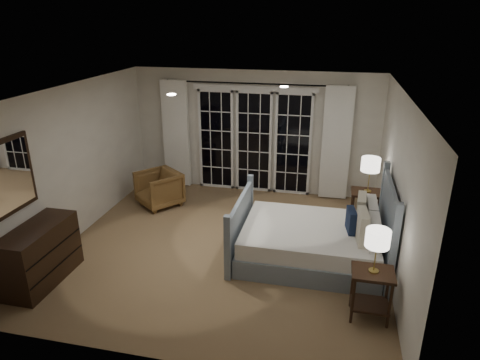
% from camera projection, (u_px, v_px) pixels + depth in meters
% --- Properties ---
extents(floor, '(5.00, 5.00, 0.00)m').
position_uv_depth(floor, '(224.00, 246.00, 6.90)').
color(floor, olive).
rests_on(floor, ground).
extents(ceiling, '(5.00, 5.00, 0.00)m').
position_uv_depth(ceiling, '(222.00, 91.00, 6.00)').
color(ceiling, white).
rests_on(ceiling, wall_back).
extents(wall_left, '(0.02, 5.00, 2.50)m').
position_uv_depth(wall_left, '(75.00, 162.00, 6.96)').
color(wall_left, silver).
rests_on(wall_left, floor).
extents(wall_right, '(0.02, 5.00, 2.50)m').
position_uv_depth(wall_right, '(397.00, 188.00, 5.94)').
color(wall_right, silver).
rests_on(wall_right, floor).
extents(wall_back, '(5.00, 0.02, 2.50)m').
position_uv_depth(wall_back, '(254.00, 132.00, 8.72)').
color(wall_back, silver).
rests_on(wall_back, floor).
extents(wall_front, '(5.00, 0.02, 2.50)m').
position_uv_depth(wall_front, '(159.00, 261.00, 4.17)').
color(wall_front, silver).
rests_on(wall_front, floor).
extents(french_doors, '(2.50, 0.04, 2.20)m').
position_uv_depth(french_doors, '(254.00, 141.00, 8.74)').
color(french_doors, black).
rests_on(french_doors, wall_back).
extents(curtain_rod, '(3.50, 0.03, 0.03)m').
position_uv_depth(curtain_rod, '(254.00, 84.00, 8.27)').
color(curtain_rod, black).
rests_on(curtain_rod, wall_back).
extents(curtain_left, '(0.55, 0.10, 2.25)m').
position_uv_depth(curtain_left, '(176.00, 134.00, 8.98)').
color(curtain_left, white).
rests_on(curtain_left, curtain_rod).
extents(curtain_right, '(0.55, 0.10, 2.25)m').
position_uv_depth(curtain_right, '(336.00, 144.00, 8.32)').
color(curtain_right, white).
rests_on(curtain_right, curtain_rod).
extents(downlight_a, '(0.12, 0.12, 0.01)m').
position_uv_depth(downlight_a, '(284.00, 87.00, 6.38)').
color(downlight_a, white).
rests_on(downlight_a, ceiling).
extents(downlight_b, '(0.12, 0.12, 0.01)m').
position_uv_depth(downlight_b, '(171.00, 95.00, 5.76)').
color(downlight_b, white).
rests_on(downlight_b, ceiling).
extents(bed, '(2.21, 1.58, 1.29)m').
position_uv_depth(bed, '(314.00, 240.00, 6.43)').
color(bed, gray).
rests_on(bed, floor).
extents(nightstand_left, '(0.50, 0.40, 0.65)m').
position_uv_depth(nightstand_left, '(371.00, 287.00, 5.15)').
color(nightstand_left, black).
rests_on(nightstand_left, floor).
extents(nightstand_right, '(0.54, 0.43, 0.69)m').
position_uv_depth(nightstand_right, '(366.00, 204.00, 7.33)').
color(nightstand_right, black).
rests_on(nightstand_right, floor).
extents(lamp_left, '(0.29, 0.29, 0.55)m').
position_uv_depth(lamp_left, '(378.00, 239.00, 4.91)').
color(lamp_left, '#B19646').
rests_on(lamp_left, nightstand_left).
extents(lamp_right, '(0.31, 0.31, 0.60)m').
position_uv_depth(lamp_right, '(371.00, 165.00, 7.07)').
color(lamp_right, '#B19646').
rests_on(lamp_right, nightstand_right).
extents(armchair, '(1.04, 1.04, 0.68)m').
position_uv_depth(armchair, '(159.00, 189.00, 8.29)').
color(armchair, brown).
rests_on(armchair, floor).
extents(dresser, '(0.50, 1.18, 0.84)m').
position_uv_depth(dresser, '(40.00, 254.00, 5.87)').
color(dresser, black).
rests_on(dresser, floor).
extents(mirror, '(0.05, 0.85, 1.00)m').
position_uv_depth(mirror, '(9.00, 176.00, 5.51)').
color(mirror, black).
rests_on(mirror, wall_left).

